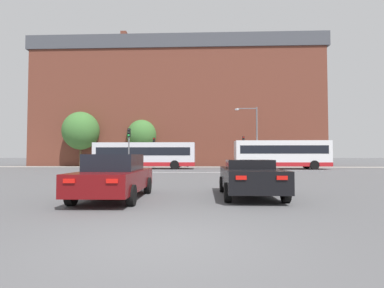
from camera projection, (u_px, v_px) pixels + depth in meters
name	position (u px, v px, depth m)	size (l,w,h in m)	color
ground_plane	(163.00, 242.00, 5.19)	(400.00, 400.00, 0.00)	#545456
stop_line_strip	(196.00, 172.00, 27.01)	(9.40, 0.30, 0.01)	silver
far_pavement	(199.00, 167.00, 40.09)	(70.44, 2.50, 0.01)	#A09B91
brick_civic_building	(178.00, 105.00, 48.48)	(44.64, 10.50, 21.28)	brown
car_saloon_left	(115.00, 176.00, 10.46)	(2.11, 4.85, 1.55)	#600C0F
car_roadster_right	(250.00, 177.00, 11.04)	(2.08, 4.50, 1.35)	black
bus_crossing_lead	(145.00, 155.00, 34.35)	(11.46, 2.73, 3.00)	silver
bus_crossing_trailing	(281.00, 154.00, 33.78)	(10.40, 2.76, 3.19)	silver
traffic_light_far_left	(154.00, 147.00, 39.41)	(0.26, 0.31, 3.89)	slate
traffic_light_near_left	(129.00, 143.00, 27.89)	(0.26, 0.31, 4.07)	slate
traffic_light_far_right	(244.00, 146.00, 39.49)	(0.26, 0.31, 4.07)	slate
street_lamp_junction	(253.00, 131.00, 33.03)	(2.52, 0.36, 6.89)	slate
pedestrian_waiting	(188.00, 160.00, 40.63)	(0.45, 0.42, 1.57)	black
pedestrian_walking_east	(180.00, 160.00, 39.52)	(0.40, 0.24, 1.67)	black
pedestrian_walking_west	(138.00, 159.00, 40.77)	(0.46, 0.39, 1.72)	brown
tree_by_building	(142.00, 135.00, 43.45)	(4.28, 4.28, 6.74)	#4C3823
tree_kerbside	(81.00, 131.00, 42.56)	(5.13, 5.13, 7.77)	#4C3823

